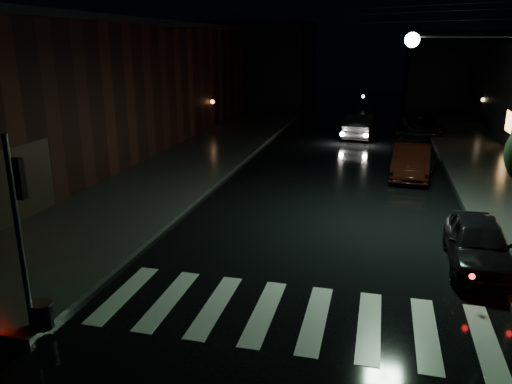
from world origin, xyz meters
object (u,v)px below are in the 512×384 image
Objects in this scene: parked_car_d at (421,123)px; parked_car_a at (478,243)px; oncoming_car at (360,126)px; parked_car_b at (411,161)px; parked_car_c at (412,151)px.

parked_car_a is at bearing -97.36° from parked_car_d.
oncoming_car is (-3.94, -2.51, 0.09)m from parked_car_d.
parked_car_b is 12.10m from parked_car_d.
parked_car_b is 9.92m from oncoming_car.
parked_car_b reaches higher than parked_car_c.
oncoming_car reaches higher than parked_car_d.
parked_car_a is 21.65m from parked_car_d.
parked_car_d is at bearing 83.92° from parked_car_c.
parked_car_b reaches higher than parked_car_a.
oncoming_car is (-4.10, 19.14, 0.10)m from parked_car_a.
parked_car_d is (-0.16, 21.65, 0.01)m from parked_car_a.
parked_car_a is 0.87× the size of parked_car_c.
parked_car_c is at bearing 118.16° from oncoming_car.
oncoming_car is at bearing 113.06° from parked_car_c.
oncoming_car is (-2.74, 9.53, 0.02)m from parked_car_b.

